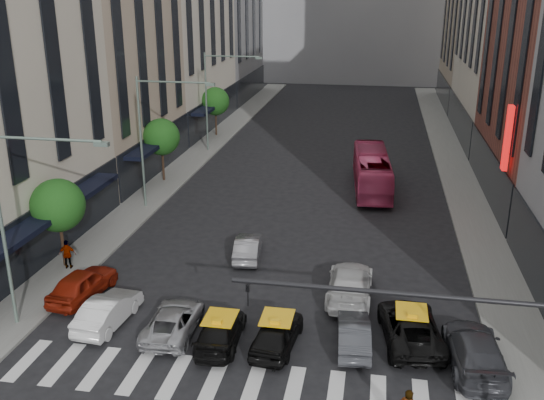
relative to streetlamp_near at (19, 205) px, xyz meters
The scene contains 24 objects.
sidewalk_left 26.69m from the streetlamp_near, 93.21° to the left, with size 3.00×96.00×0.15m, color slate.
sidewalk_right 34.27m from the streetlamp_near, 50.35° to the left, with size 3.00×96.00×0.15m, color slate.
building_left_b 25.72m from the streetlamp_near, 106.16° to the left, with size 8.00×16.00×24.00m, color tan.
tree_near 6.65m from the streetlamp_near, 106.32° to the left, with size 2.88×2.88×4.95m.
tree_mid 22.18m from the streetlamp_near, 94.56° to the left, with size 2.88×2.88×4.95m.
tree_far 38.11m from the streetlamp_near, 92.65° to the left, with size 2.88×2.88×4.95m.
streetlamp_near is the anchor object (origin of this frame).
streetlamp_mid 16.00m from the streetlamp_near, 90.00° to the left, with size 5.38×0.25×9.00m.
streetlamp_far 32.00m from the streetlamp_near, 90.00° to the left, with size 5.38×0.25×9.00m.
traffic_signal 18.48m from the streetlamp_near, 15.74° to the right, with size 10.10×0.20×6.00m.
liberty_sign 27.73m from the streetlamp_near, 35.24° to the left, with size 0.30×0.70×4.00m.
car_red 6.02m from the streetlamp_near, 74.27° to the left, with size 1.76×4.38×1.49m, color maroon.
car_white_front 6.16m from the streetlamp_near, 14.20° to the left, with size 1.47×4.23×1.39m, color silver.
car_silver 8.30m from the streetlamp_near, ahead, with size 2.05×4.45×1.24m, color #A6A6AB.
taxi_left 10.14m from the streetlamp_near, ahead, with size 1.73×4.27×1.24m, color black.
taxi_center 12.27m from the streetlamp_near, ahead, with size 1.65×4.10×1.40m, color black.
car_grey_mid 15.31m from the streetlamp_near, ahead, with size 1.36×3.89×1.28m, color #383A3F.
taxi_right 17.62m from the streetlamp_near, ahead, with size 2.38×5.16×1.43m, color black.
car_grey_curb 19.92m from the streetlamp_near, ahead, with size 2.13×5.23×1.52m, color #3D3E44.
car_row2_left 13.11m from the streetlamp_near, 48.68° to the left, with size 1.38×3.94×1.30m, color gray.
car_row2_right 15.77m from the streetlamp_near, 20.97° to the left, with size 2.15×5.30×1.54m, color silver.
bus 27.57m from the streetlamp_near, 57.62° to the left, with size 2.46×10.50×2.93m, color #CB3B68.
rider 17.48m from the streetlamp_near, 15.00° to the right, with size 0.61×0.40×1.67m, color gray.
pedestrian_far 7.65m from the streetlamp_near, 103.41° to the left, with size 0.96×0.40×1.63m, color gray.
Camera 1 is at (4.81, -17.92, 14.61)m, focal length 40.00 mm.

